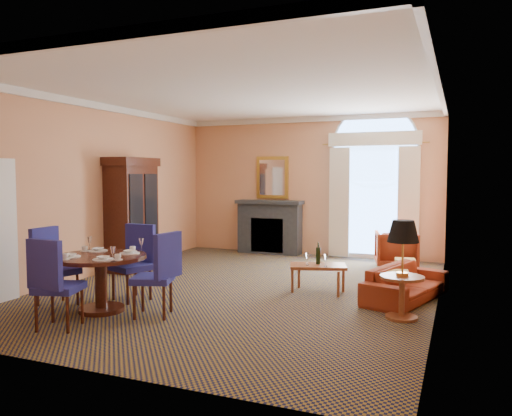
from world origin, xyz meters
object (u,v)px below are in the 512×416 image
at_px(sofa, 406,283).
at_px(coffee_table, 318,266).
at_px(armchair, 396,249).
at_px(side_table, 403,256).
at_px(armoire, 132,216).
at_px(dining_table, 101,270).

height_order(sofa, coffee_table, coffee_table).
relative_size(armchair, side_table, 0.64).
xyz_separation_m(coffee_table, side_table, (1.40, -0.99, 0.41)).
distance_m(sofa, coffee_table, 1.36).
xyz_separation_m(armoire, coffee_table, (3.92, -0.48, -0.64)).
bearing_deg(coffee_table, dining_table, -156.51).
height_order(dining_table, sofa, dining_table).
bearing_deg(side_table, coffee_table, 144.68).
bearing_deg(sofa, armchair, 27.46).
bearing_deg(armchair, sofa, 86.82).
relative_size(armoire, dining_table, 1.78).
bearing_deg(coffee_table, armchair, 52.58).
relative_size(armoire, coffee_table, 2.23).
bearing_deg(dining_table, armoire, 118.41).
bearing_deg(armoire, coffee_table, -6.98).
height_order(armoire, coffee_table, armoire).
distance_m(armchair, coffee_table, 2.76).
distance_m(armoire, side_table, 5.53).
height_order(armchair, side_table, side_table).
xyz_separation_m(dining_table, sofa, (3.82, 2.24, -0.32)).
height_order(sofa, side_table, side_table).
bearing_deg(dining_table, sofa, 30.41).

